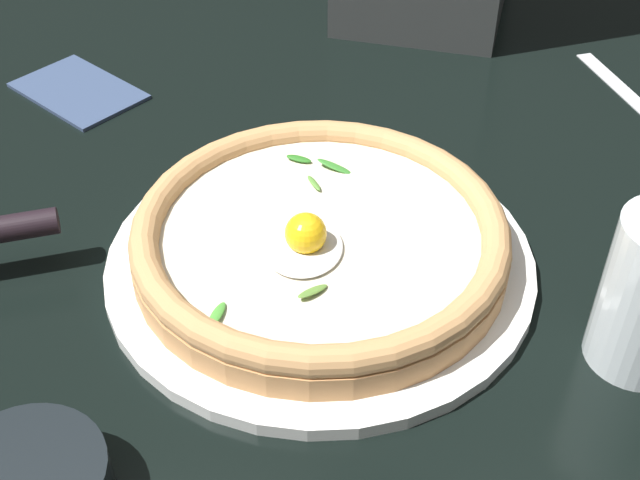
% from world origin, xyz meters
% --- Properties ---
extents(ground_plane, '(2.40, 2.40, 0.03)m').
position_xyz_m(ground_plane, '(0.00, 0.00, -0.01)').
color(ground_plane, black).
rests_on(ground_plane, ground).
extents(pizza_plate, '(0.35, 0.35, 0.01)m').
position_xyz_m(pizza_plate, '(0.00, -0.01, 0.01)').
color(pizza_plate, white).
rests_on(pizza_plate, ground).
extents(pizza, '(0.31, 0.31, 0.06)m').
position_xyz_m(pizza, '(0.00, -0.01, 0.03)').
color(pizza, tan).
rests_on(pizza, pizza_plate).
extents(folded_napkin, '(0.16, 0.17, 0.01)m').
position_xyz_m(folded_napkin, '(-0.27, -0.29, 0.00)').
color(folded_napkin, '#354566').
rests_on(folded_napkin, ground).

